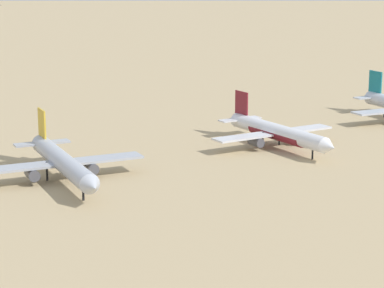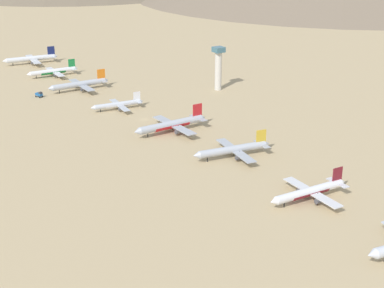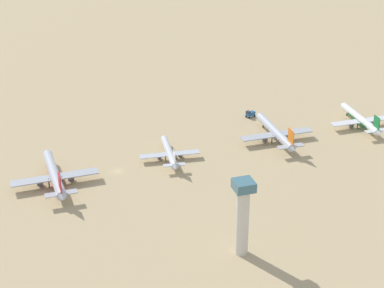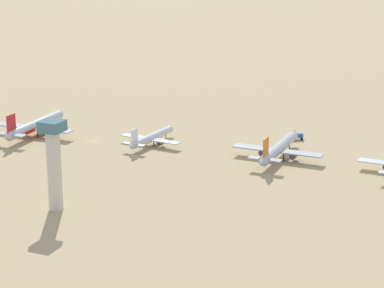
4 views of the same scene
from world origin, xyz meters
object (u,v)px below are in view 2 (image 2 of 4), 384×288
service_truck (39,94)px  parked_jet_5 (234,150)px  parked_jet_2 (80,84)px  parked_jet_1 (53,71)px  parked_jet_6 (310,192)px  parked_jet_0 (32,59)px  parked_jet_3 (118,105)px  parked_jet_4 (172,125)px  control_tower (218,66)px

service_truck → parked_jet_5: bearing=106.9°
parked_jet_2 → service_truck: parked_jet_2 is taller
parked_jet_1 → service_truck: 57.40m
parked_jet_2 → parked_jet_6: parked_jet_2 is taller
parked_jet_2 → parked_jet_5: parked_jet_2 is taller
service_truck → parked_jet_6: bearing=102.4°
parked_jet_0 → parked_jet_1: (-0.99, 51.17, -0.58)m
parked_jet_1 → parked_jet_3: (-5.33, 104.55, -0.58)m
parked_jet_2 → parked_jet_4: size_ratio=0.96×
parked_jet_5 → parked_jet_6: bearing=89.0°
parked_jet_4 → parked_jet_5: size_ratio=1.10×
parked_jet_4 → control_tower: (-72.96, -59.32, 12.53)m
parked_jet_2 → parked_jet_6: 215.44m
parked_jet_1 → parked_jet_6: parked_jet_1 is taller
parked_jet_0 → service_truck: size_ratio=8.22×
parked_jet_4 → parked_jet_6: parked_jet_4 is taller
parked_jet_0 → parked_jet_2: 100.01m
parked_jet_2 → control_tower: bearing=148.7°
parked_jet_6 → parked_jet_2: bearing=-85.5°
parked_jet_0 → parked_jet_3: parked_jet_0 is taller
parked_jet_5 → control_tower: size_ratio=1.40×
parked_jet_1 → parked_jet_5: 208.72m
parked_jet_2 → parked_jet_5: bearing=96.4°
parked_jet_1 → parked_jet_5: parked_jet_5 is taller
parked_jet_0 → control_tower: (-86.86, 150.91, 12.54)m
parked_jet_2 → control_tower: control_tower is taller
parked_jet_0 → parked_jet_2: bearing=91.8°
service_truck → control_tower: control_tower is taller
parked_jet_2 → parked_jet_6: bearing=94.5°
parked_jet_3 → parked_jet_5: bearing=98.1°
parked_jet_1 → control_tower: control_tower is taller
parked_jet_0 → parked_jet_6: size_ratio=1.14×
parked_jet_5 → parked_jet_6: 55.81m
parked_jet_1 → parked_jet_4: bearing=94.6°
parked_jet_5 → control_tower: bearing=-121.3°
parked_jet_1 → service_truck: bearing=60.9°
parked_jet_2 → parked_jet_0: bearing=-88.2°
parked_jet_0 → parked_jet_4: size_ratio=0.99×
parked_jet_1 → parked_jet_5: size_ratio=0.96×
parked_jet_1 → control_tower: size_ratio=1.34×
parked_jet_3 → parked_jet_4: parked_jet_4 is taller
parked_jet_2 → parked_jet_3: bearing=93.3°
parked_jet_2 → service_truck: 30.20m
parked_jet_1 → parked_jet_5: (-20.10, 207.75, 0.23)m
parked_jet_1 → parked_jet_6: size_ratio=1.01×
control_tower → parked_jet_4: bearing=39.1°
parked_jet_0 → parked_jet_2: size_ratio=1.03×
parked_jet_1 → parked_jet_4: size_ratio=0.87×
parked_jet_0 → parked_jet_5: parked_jet_0 is taller
parked_jet_2 → control_tower: (-83.72, 50.95, 12.64)m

